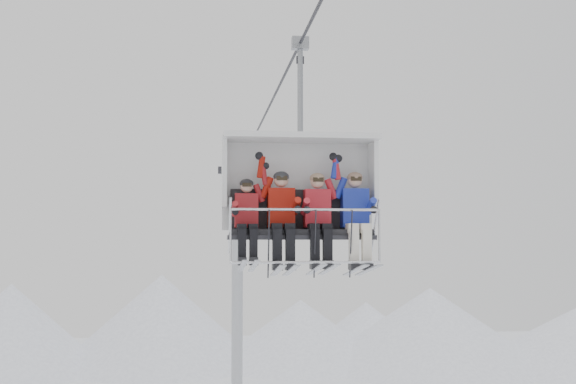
{
  "coord_description": "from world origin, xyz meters",
  "views": [
    {
      "loc": [
        -1.67,
        -14.34,
        9.83
      ],
      "look_at": [
        0.0,
        0.0,
        10.78
      ],
      "focal_mm": 45.0,
      "sensor_mm": 36.0,
      "label": 1
    }
  ],
  "objects": [
    {
      "name": "lift_tower_right",
      "position": [
        0.0,
        22.0,
        5.78
      ],
      "size": [
        2.0,
        1.8,
        13.48
      ],
      "color": "#AAACB1",
      "rests_on": "ground"
    },
    {
      "name": "ridgeline",
      "position": [
        -1.58,
        42.05,
        2.84
      ],
      "size": [
        72.0,
        21.0,
        7.0
      ],
      "color": "white",
      "rests_on": "ground"
    },
    {
      "name": "skier_center_left",
      "position": [
        -0.35,
        -2.04,
        10.26
      ],
      "size": [
        0.46,
        1.69,
        1.8
      ],
      "color": "#A5170C",
      "rests_on": "chairlift_carrier"
    },
    {
      "name": "skier_far_right",
      "position": [
        0.95,
        -2.04,
        10.26
      ],
      "size": [
        0.46,
        1.69,
        1.8
      ],
      "color": "#2033AF",
      "rests_on": "chairlift_carrier"
    },
    {
      "name": "chairlift_carrier",
      "position": [
        0.0,
        -1.73,
        10.75
      ],
      "size": [
        2.71,
        1.17,
        3.98
      ],
      "color": "black",
      "rests_on": "haul_cable"
    },
    {
      "name": "haul_cable",
      "position": [
        0.0,
        0.0,
        13.3
      ],
      "size": [
        0.06,
        50.0,
        0.06
      ],
      "primitive_type": "cylinder",
      "rotation": [
        1.57,
        0.0,
        0.0
      ],
      "color": "#2C2C31",
      "rests_on": "lift_tower_left"
    },
    {
      "name": "skier_far_left",
      "position": [
        -0.95,
        -2.05,
        10.2
      ],
      "size": [
        0.4,
        1.69,
        1.59
      ],
      "color": "maroon",
      "rests_on": "chairlift_carrier"
    },
    {
      "name": "skier_center_right",
      "position": [
        0.29,
        -2.04,
        10.25
      ],
      "size": [
        0.45,
        1.69,
        1.76
      ],
      "color": "red",
      "rests_on": "chairlift_carrier"
    }
  ]
}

